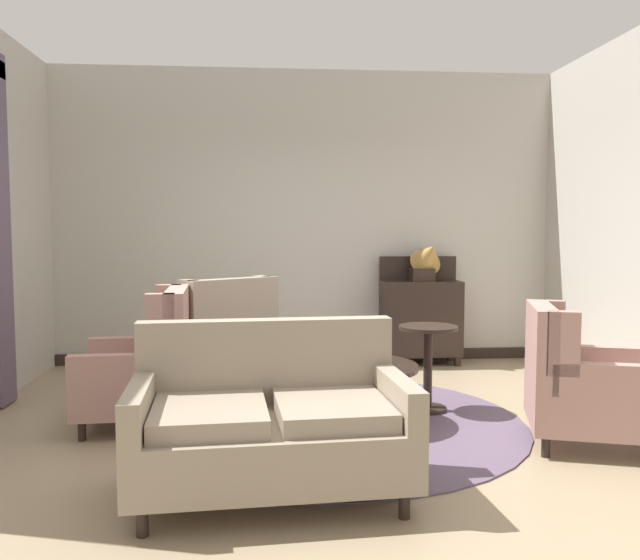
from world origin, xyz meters
name	(u,v)px	position (x,y,z in m)	size (l,w,h in m)	color
ground	(331,435)	(0.00, 0.00, 0.00)	(7.73, 7.73, 0.00)	#9E896B
wall_back	(306,217)	(0.00, 2.67, 1.60)	(5.68, 0.08, 3.19)	#BCB7AD
baseboard_back	(307,356)	(0.00, 2.62, 0.06)	(5.52, 0.03, 0.12)	black
area_rug	(327,422)	(0.00, 0.30, 0.01)	(2.99, 2.99, 0.01)	#5B4C60
coffee_table	(356,374)	(0.22, 0.25, 0.38)	(0.94, 0.94, 0.46)	black
porcelain_vase	(359,346)	(0.25, 0.28, 0.59)	(0.18, 0.18, 0.33)	beige
settee	(271,424)	(-0.43, -1.01, 0.40)	(1.55, 0.96, 0.94)	gray
armchair_foreground_right	(146,367)	(-1.36, 0.39, 0.43)	(0.84, 0.88, 1.02)	tan
armchair_near_sideboard	(584,386)	(1.68, -0.37, 0.41)	(1.04, 0.96, 0.95)	tan
armchair_near_window	(216,345)	(-0.90, 1.27, 0.43)	(1.21, 1.22, 1.05)	gray
side_table	(428,360)	(0.84, 0.53, 0.42)	(0.47, 0.47, 0.70)	black
sideboard	(421,317)	(1.22, 2.38, 0.52)	(0.85, 0.37, 1.17)	black
gramophone	(428,258)	(1.27, 2.29, 1.16)	(0.38, 0.47, 0.52)	black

